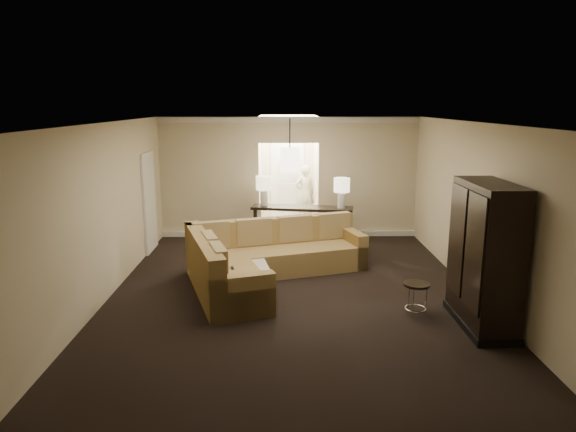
{
  "coord_description": "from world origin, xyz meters",
  "views": [
    {
      "loc": [
        -0.21,
        -7.9,
        3.09
      ],
      "look_at": [
        -0.06,
        1.2,
        1.09
      ],
      "focal_mm": 32.0,
      "sensor_mm": 36.0,
      "label": 1
    }
  ],
  "objects_px": {
    "coffee_table": "(236,280)",
    "drink_table": "(416,292)",
    "console_table": "(302,222)",
    "armoire": "(485,259)",
    "sectional_sofa": "(263,259)",
    "person": "(305,190)"
  },
  "relations": [
    {
      "from": "console_table",
      "to": "armoire",
      "type": "relative_size",
      "value": 1.11
    },
    {
      "from": "console_table",
      "to": "armoire",
      "type": "distance_m",
      "value": 4.94
    },
    {
      "from": "console_table",
      "to": "person",
      "type": "xyz_separation_m",
      "value": [
        0.17,
        2.37,
        0.32
      ]
    },
    {
      "from": "armoire",
      "to": "person",
      "type": "relative_size",
      "value": 1.23
    },
    {
      "from": "drink_table",
      "to": "coffee_table",
      "type": "bearing_deg",
      "value": 161.85
    },
    {
      "from": "drink_table",
      "to": "sectional_sofa",
      "type": "bearing_deg",
      "value": 145.95
    },
    {
      "from": "armoire",
      "to": "person",
      "type": "bearing_deg",
      "value": 108.05
    },
    {
      "from": "coffee_table",
      "to": "drink_table",
      "type": "relative_size",
      "value": 2.64
    },
    {
      "from": "coffee_table",
      "to": "console_table",
      "type": "height_order",
      "value": "console_table"
    },
    {
      "from": "sectional_sofa",
      "to": "drink_table",
      "type": "distance_m",
      "value": 2.82
    },
    {
      "from": "console_table",
      "to": "person",
      "type": "bearing_deg",
      "value": 96.37
    },
    {
      "from": "sectional_sofa",
      "to": "drink_table",
      "type": "relative_size",
      "value": 7.11
    },
    {
      "from": "coffee_table",
      "to": "drink_table",
      "type": "xyz_separation_m",
      "value": [
        2.77,
        -0.91,
        0.12
      ]
    },
    {
      "from": "person",
      "to": "armoire",
      "type": "bearing_deg",
      "value": 89.02
    },
    {
      "from": "sectional_sofa",
      "to": "drink_table",
      "type": "bearing_deg",
      "value": -51.52
    },
    {
      "from": "sectional_sofa",
      "to": "person",
      "type": "distance_m",
      "value": 4.83
    },
    {
      "from": "sectional_sofa",
      "to": "person",
      "type": "relative_size",
      "value": 2.07
    },
    {
      "from": "sectional_sofa",
      "to": "armoire",
      "type": "xyz_separation_m",
      "value": [
        3.15,
        -1.98,
        0.59
      ]
    },
    {
      "from": "drink_table",
      "to": "person",
      "type": "xyz_separation_m",
      "value": [
        -1.37,
        6.29,
        0.49
      ]
    },
    {
      "from": "coffee_table",
      "to": "console_table",
      "type": "distance_m",
      "value": 3.27
    },
    {
      "from": "coffee_table",
      "to": "drink_table",
      "type": "bearing_deg",
      "value": -18.15
    },
    {
      "from": "drink_table",
      "to": "person",
      "type": "height_order",
      "value": "person"
    }
  ]
}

